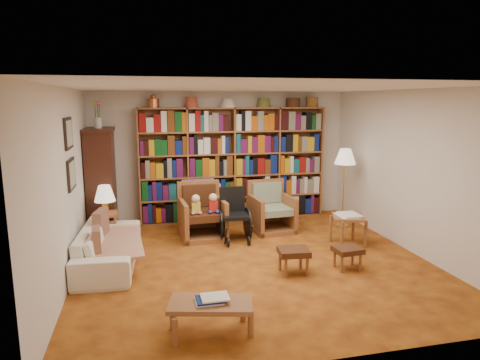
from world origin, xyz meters
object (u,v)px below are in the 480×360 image
object	(u,v)px
armchair_leather	(202,214)
side_table_papers	(348,220)
wheelchair	(234,216)
footstool_a	(294,253)
sofa	(109,246)
footstool_b	(348,251)
floor_lamp	(345,160)
side_table_lamp	(106,222)
coffee_table	(211,306)
armchair_sage	(270,211)

from	to	relation	value
armchair_leather	side_table_papers	xyz separation A→B (m)	(2.25, -1.01, 0.03)
wheelchair	footstool_a	world-z (taller)	wheelchair
sofa	footstool_b	size ratio (longest dim) A/B	4.74
floor_lamp	footstool_b	size ratio (longest dim) A/B	3.66
side_table_lamp	floor_lamp	bearing A→B (deg)	1.21
wheelchair	footstool_b	xyz separation A→B (m)	(1.28, -1.63, -0.15)
sofa	footstool_b	xyz separation A→B (m)	(3.26, -0.92, -0.02)
footstool_b	coffee_table	distance (m)	2.47
side_table_lamp	footstool_a	bearing A→B (deg)	-35.12
armchair_leather	wheelchair	bearing A→B (deg)	-32.66
floor_lamp	side_table_papers	distance (m)	1.36
armchair_sage	footstool_a	xyz separation A→B (m)	(-0.29, -2.03, -0.06)
armchair_sage	floor_lamp	bearing A→B (deg)	-5.47
floor_lamp	coffee_table	size ratio (longest dim) A/B	1.61
side_table_papers	coffee_table	size ratio (longest dim) A/B	0.68
side_table_papers	side_table_lamp	bearing A→B (deg)	166.80
floor_lamp	footstool_a	bearing A→B (deg)	-131.28
armchair_sage	floor_lamp	xyz separation A→B (m)	(1.38, -0.13, 0.92)
floor_lamp	footstool_b	world-z (taller)	floor_lamp
floor_lamp	footstool_a	distance (m)	2.71
side_table_lamp	footstool_a	distance (m)	3.14
armchair_leather	sofa	bearing A→B (deg)	-145.21
side_table_lamp	footstool_a	size ratio (longest dim) A/B	1.22
side_table_lamp	footstool_a	xyz separation A→B (m)	(2.57, -1.81, -0.11)
side_table_papers	armchair_leather	bearing A→B (deg)	155.79
side_table_lamp	footstool_b	world-z (taller)	side_table_lamp
sofa	wheelchair	world-z (taller)	wheelchair
footstool_a	side_table_lamp	bearing A→B (deg)	144.88
armchair_leather	floor_lamp	xyz separation A→B (m)	(2.65, -0.03, 0.88)
wheelchair	coffee_table	world-z (taller)	wheelchair
footstool_b	coffee_table	size ratio (longest dim) A/B	0.44
floor_lamp	side_table_papers	size ratio (longest dim) A/B	2.35
wheelchair	side_table_papers	bearing A→B (deg)	-21.55
floor_lamp	side_table_lamp	bearing A→B (deg)	-178.79
floor_lamp	footstool_b	distance (m)	2.34
side_table_lamp	coffee_table	size ratio (longest dim) A/B	0.59
sofa	armchair_leather	world-z (taller)	armchair_leather
footstool_b	coffee_table	xyz separation A→B (m)	(-2.13, -1.24, 0.04)
coffee_table	footstool_b	bearing A→B (deg)	30.13
wheelchair	floor_lamp	bearing A→B (deg)	7.82
armchair_leather	floor_lamp	bearing A→B (deg)	-0.55
sofa	footstool_b	world-z (taller)	sofa
side_table_lamp	footstool_b	size ratio (longest dim) A/B	1.34
wheelchair	footstool_b	world-z (taller)	wheelchair
floor_lamp	coffee_table	bearing A→B (deg)	-133.59
footstool_b	armchair_leather	bearing A→B (deg)	132.39
armchair_leather	footstool_a	xyz separation A→B (m)	(0.99, -1.92, -0.11)
side_table_lamp	side_table_papers	xyz separation A→B (m)	(3.83, -0.90, 0.02)
side_table_lamp	armchair_leather	distance (m)	1.58
side_table_lamp	footstool_b	distance (m)	3.83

